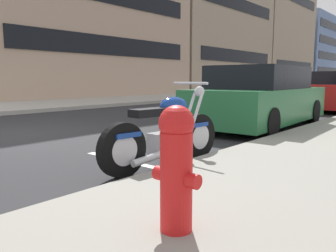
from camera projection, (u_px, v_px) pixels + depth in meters
name	position (u px, v px, depth m)	size (l,w,h in m)	color
ground_plane	(17.00, 136.00, 7.00)	(260.00, 260.00, 0.00)	#28282B
sidewalk_far_curb	(162.00, 98.00, 20.33)	(120.00, 5.00, 0.14)	#ADA89E
parking_stall_stripe	(139.00, 164.00, 4.67)	(0.12, 2.20, 0.01)	silver
parked_motorcycle	(165.00, 135.00, 4.48)	(2.06, 0.62, 1.13)	black
parked_car_second_in_row	(261.00, 98.00, 8.27)	(4.67, 2.04, 1.47)	#236638
fire_hydrant	(176.00, 165.00, 2.26)	(0.24, 0.36, 0.86)	red
townhouse_near_left	(201.00, 16.00, 33.68)	(14.58, 8.82, 14.91)	tan
townhouse_mid_block	(266.00, 39.00, 44.41)	(13.59, 8.22, 12.89)	tan
townhouse_corner_block	(296.00, 52.00, 55.34)	(11.33, 10.19, 11.10)	#6B84B2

